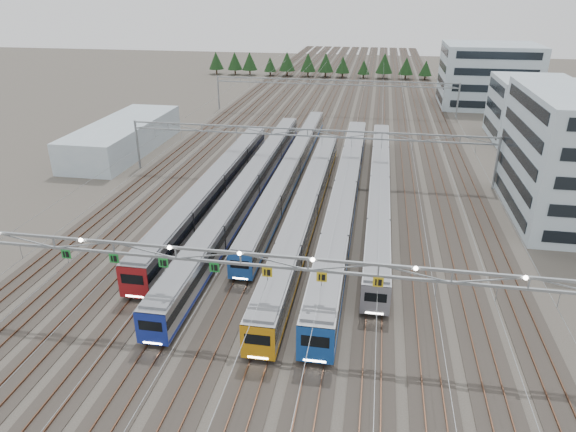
% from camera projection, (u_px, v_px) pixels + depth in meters
% --- Properties ---
extents(ground, '(400.00, 400.00, 0.00)m').
position_uv_depth(ground, '(244.00, 331.00, 45.09)').
color(ground, '#47423A').
rests_on(ground, ground).
extents(track_bed, '(54.00, 260.00, 5.42)m').
position_uv_depth(track_bed, '(339.00, 95.00, 134.28)').
color(track_bed, '#2D2823').
rests_on(track_bed, ground).
extents(train_a, '(3.04, 51.29, 3.97)m').
position_uv_depth(train_a, '(215.00, 187.00, 71.05)').
color(train_a, black).
rests_on(train_a, ground).
extents(train_b, '(2.79, 67.44, 3.63)m').
position_uv_depth(train_b, '(249.00, 186.00, 72.08)').
color(train_b, black).
rests_on(train_b, ground).
extents(train_c, '(2.63, 63.45, 3.41)m').
position_uv_depth(train_c, '(292.00, 167.00, 79.73)').
color(train_c, black).
rests_on(train_c, ground).
extents(train_d, '(2.84, 55.96, 3.70)m').
position_uv_depth(train_d, '(307.00, 206.00, 65.24)').
color(train_d, black).
rests_on(train_d, ground).
extents(train_e, '(3.03, 65.22, 3.95)m').
position_uv_depth(train_e, '(345.00, 193.00, 68.96)').
color(train_e, black).
rests_on(train_e, ground).
extents(train_f, '(2.71, 58.04, 3.52)m').
position_uv_depth(train_f, '(379.00, 187.00, 71.77)').
color(train_f, black).
rests_on(train_f, ground).
extents(gantry_near, '(56.36, 0.61, 8.08)m').
position_uv_depth(gantry_near, '(240.00, 261.00, 42.08)').
color(gantry_near, gray).
rests_on(gantry_near, ground).
extents(gantry_mid, '(56.36, 0.36, 8.00)m').
position_uv_depth(gantry_mid, '(307.00, 138.00, 78.38)').
color(gantry_mid, gray).
rests_on(gantry_mid, ground).
extents(gantry_far, '(56.36, 0.36, 8.00)m').
position_uv_depth(gantry_far, '(334.00, 86.00, 118.80)').
color(gantry_far, gray).
rests_on(gantry_far, ground).
extents(depot_bldg_mid, '(14.00, 16.00, 11.72)m').
position_uv_depth(depot_bldg_mid, '(531.00, 109.00, 99.05)').
color(depot_bldg_mid, '#AABECB').
rests_on(depot_bldg_mid, ground).
extents(depot_bldg_north, '(22.00, 18.00, 14.92)m').
position_uv_depth(depot_bldg_north, '(488.00, 75.00, 126.43)').
color(depot_bldg_north, '#AABECB').
rests_on(depot_bldg_north, ground).
extents(west_shed, '(10.00, 30.00, 5.26)m').
position_uv_depth(west_shed, '(124.00, 137.00, 93.26)').
color(west_shed, '#AABECB').
rests_on(west_shed, ground).
extents(treeline, '(100.10, 5.60, 7.02)m').
position_uv_depth(treeline, '(355.00, 65.00, 166.28)').
color(treeline, '#332114').
rests_on(treeline, ground).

